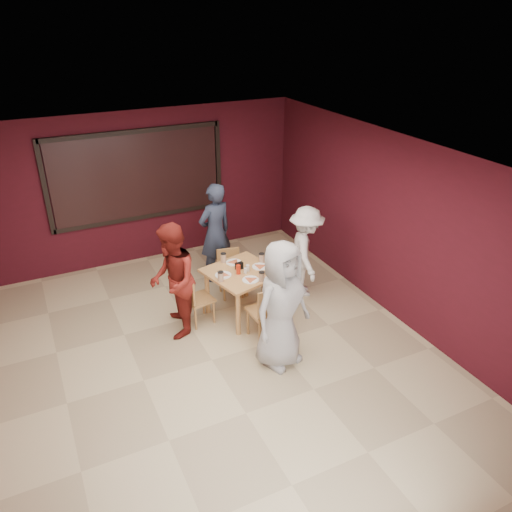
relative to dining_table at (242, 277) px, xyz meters
name	(u,v)px	position (x,y,z in m)	size (l,w,h in m)	color
floor	(212,360)	(-0.86, -0.87, -0.68)	(7.00, 7.00, 0.00)	#CDBD8E
window_blinds	(138,176)	(-0.86, 2.58, 0.97)	(3.00, 0.02, 1.50)	black
dining_table	(242,277)	(0.00, 0.00, 0.00)	(1.19, 1.19, 0.92)	tan
chair_front	(267,310)	(0.04, -0.78, -0.16)	(0.46, 0.46, 0.91)	tan
chair_back	(230,270)	(0.08, 0.68, -0.23)	(0.44, 0.44, 0.79)	tan
chair_left	(195,297)	(-0.75, 0.08, -0.22)	(0.45, 0.45, 0.81)	tan
chair_right	(281,274)	(0.73, 0.10, -0.19)	(0.43, 0.43, 0.86)	tan
diner_front	(281,305)	(-0.02, -1.28, 0.22)	(0.88, 0.57, 1.80)	#A6A6A6
diner_back	(215,233)	(0.07, 1.25, 0.21)	(0.65, 0.42, 1.78)	#293349
diner_left	(173,281)	(-1.08, 0.01, 0.19)	(0.84, 0.65, 1.73)	maroon
diner_right	(306,252)	(1.22, 0.14, 0.10)	(1.00, 0.57, 1.54)	white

